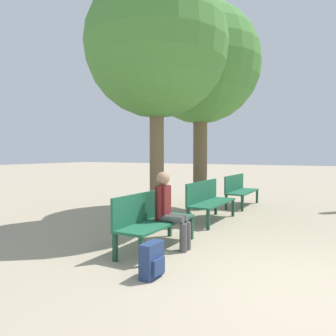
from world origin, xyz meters
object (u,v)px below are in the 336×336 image
Objects in this scene: bench_row_0 at (152,217)px; tree_row_0 at (157,47)px; bench_row_1 at (208,198)px; bench_row_2 at (239,188)px; tree_row_1 at (201,65)px; backpack at (152,260)px; person_seated at (169,208)px.

tree_row_0 is (-0.79, 1.49, 3.30)m from bench_row_0.
bench_row_2 is (0.00, 2.47, 0.00)m from bench_row_1.
tree_row_1 reaches higher than bench_row_2.
tree_row_1 reaches higher than bench_row_1.
bench_row_2 is at bearing 90.00° from bench_row_1.
person_seated is at bearing 109.15° from backpack.
bench_row_1 is 3.53m from tree_row_0.
tree_row_0 is 12.02× the size of backpack.
tree_row_1 reaches higher than backpack.
bench_row_2 is 1.38× the size of person_seated.
bench_row_2 is 0.31× the size of tree_row_1.
bench_row_0 is at bearing -78.37° from tree_row_1.
bench_row_0 is 0.32m from person_seated.
tree_row_0 reaches higher than bench_row_0.
bench_row_0 is at bearing 121.65° from backpack.
bench_row_0 is at bearing -90.00° from bench_row_1.
tree_row_0 is 2.37m from tree_row_1.
bench_row_0 and bench_row_2 have the same top height.
bench_row_1 is 0.31× the size of tree_row_1.
bench_row_1 is at bearing 51.15° from tree_row_0.
tree_row_1 is at bearing 106.52° from backpack.
backpack is at bearing -79.30° from bench_row_1.
person_seated reaches higher than backpack.
backpack is (0.67, -3.56, -0.31)m from bench_row_1.
tree_row_1 is at bearing 119.91° from bench_row_1.
person_seated reaches higher than bench_row_2.
backpack is (1.47, -2.58, -3.61)m from tree_row_0.
backpack is (0.42, -1.22, -0.46)m from person_seated.
person_seated is at bearing 27.48° from bench_row_0.
bench_row_1 is (0.00, 2.47, 0.00)m from bench_row_0.
bench_row_2 is 6.08m from backpack.
tree_row_0 is at bearing 119.59° from backpack.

